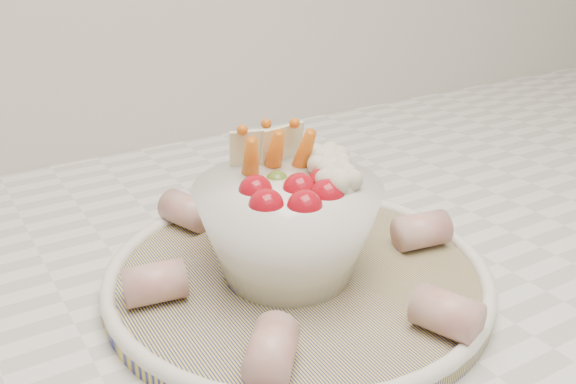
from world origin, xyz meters
TOP-DOWN VIEW (x-y plane):
  - serving_platter at (0.11, 1.37)m, footprint 0.31×0.31m
  - veggie_bowl at (0.11, 1.37)m, footprint 0.15×0.15m
  - cured_meat_rolls at (0.11, 1.37)m, footprint 0.28×0.30m

SIDE VIEW (x-z plane):
  - serving_platter at x=0.11m, z-range 0.92..0.94m
  - cured_meat_rolls at x=0.11m, z-range 0.94..0.97m
  - veggie_bowl at x=0.11m, z-range 0.92..1.04m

